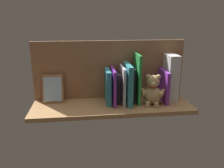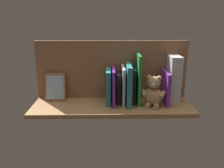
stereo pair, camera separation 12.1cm
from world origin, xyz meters
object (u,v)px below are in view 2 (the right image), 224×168
book_0 (165,87)px  picture_frame_leaning (55,87)px  teddy_bear (153,92)px  dictionary_thick_white (173,79)px

book_0 → picture_frame_leaning: bearing=-4.7°
book_0 → teddy_bear: 8.55cm
dictionary_thick_white → book_0: dictionary_thick_white is taller
picture_frame_leaning → book_0: bearing=175.3°
book_0 → picture_frame_leaning: book_0 is taller
book_0 → teddy_bear: bearing=30.2°
picture_frame_leaning → dictionary_thick_white: bearing=177.3°
teddy_bear → picture_frame_leaning: (53.85, -9.27, 0.33)cm
teddy_bear → book_0: bearing=-133.5°
teddy_bear → picture_frame_leaning: 54.64cm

